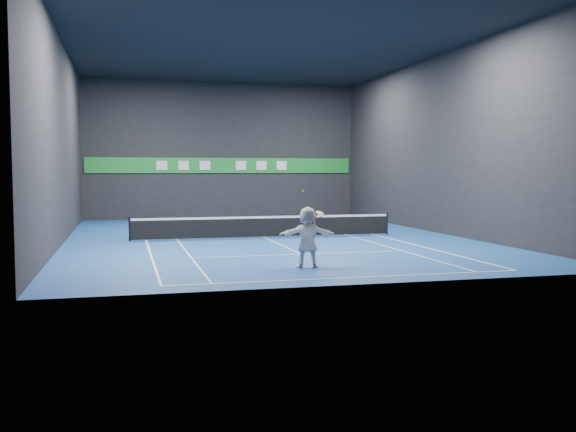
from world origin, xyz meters
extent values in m
plane|color=navy|center=(0.00, 0.00, 0.00)|extent=(26.00, 26.00, 0.00)
plane|color=black|center=(0.00, 0.00, 9.00)|extent=(26.00, 26.00, 0.00)
cube|color=black|center=(0.00, 13.00, 4.50)|extent=(18.00, 0.10, 9.00)
cube|color=black|center=(0.00, -13.00, 4.50)|extent=(18.00, 0.10, 9.00)
cube|color=black|center=(-9.00, 0.00, 4.50)|extent=(0.10, 26.00, 9.00)
cube|color=black|center=(9.00, 0.00, 4.50)|extent=(0.10, 26.00, 9.00)
cube|color=white|center=(0.00, -11.89, 0.00)|extent=(10.98, 0.08, 0.01)
cube|color=white|center=(0.00, 11.89, 0.00)|extent=(10.98, 0.08, 0.01)
cube|color=white|center=(-5.49, 0.00, 0.00)|extent=(0.08, 23.78, 0.01)
cube|color=white|center=(5.49, 0.00, 0.00)|extent=(0.08, 23.78, 0.01)
cube|color=white|center=(-4.11, 0.00, 0.00)|extent=(0.06, 23.78, 0.01)
cube|color=white|center=(4.11, 0.00, 0.00)|extent=(0.06, 23.78, 0.01)
cube|color=white|center=(0.00, -6.40, 0.00)|extent=(8.23, 0.06, 0.01)
cube|color=white|center=(0.00, 6.40, 0.00)|extent=(8.23, 0.06, 0.01)
cube|color=white|center=(0.00, 0.00, 0.00)|extent=(0.06, 12.80, 0.01)
imported|color=white|center=(-0.68, -9.60, 0.99)|extent=(1.91, 0.89, 1.98)
sphere|color=#C2DF25|center=(-0.82, -9.53, 2.47)|extent=(0.06, 0.06, 0.06)
cylinder|color=black|center=(-6.20, 0.00, 0.54)|extent=(0.10, 0.10, 1.07)
cylinder|color=black|center=(6.20, 0.00, 0.54)|extent=(0.10, 0.10, 1.07)
cube|color=black|center=(0.00, 0.00, 0.47)|extent=(12.40, 0.03, 0.86)
cube|color=white|center=(0.00, 0.00, 0.95)|extent=(12.40, 0.04, 0.10)
cube|color=#1E8A30|center=(0.00, 12.94, 3.50)|extent=(17.64, 0.06, 1.00)
cube|color=silver|center=(-4.00, 12.88, 3.50)|extent=(0.70, 0.04, 0.60)
cube|color=silver|center=(-2.60, 12.88, 3.50)|extent=(0.70, 0.04, 0.60)
cube|color=white|center=(-1.20, 12.88, 3.50)|extent=(0.70, 0.04, 0.60)
cube|color=silver|center=(1.20, 12.88, 3.50)|extent=(0.70, 0.04, 0.60)
cube|color=white|center=(2.60, 12.88, 3.50)|extent=(0.70, 0.04, 0.60)
cube|color=white|center=(4.00, 12.88, 3.50)|extent=(0.70, 0.04, 0.60)
torus|color=#AD1216|center=(-0.29, -9.55, 1.68)|extent=(0.35, 0.35, 0.24)
cylinder|color=#BFD24A|center=(-0.25, -9.55, 1.76)|extent=(0.37, 0.34, 0.17)
cylinder|color=red|center=(-0.38, -9.55, 1.66)|extent=(0.04, 0.15, 0.16)
cylinder|color=yellow|center=(-0.45, -9.57, 1.39)|extent=(0.06, 0.23, 0.21)
camera|label=1|loc=(-6.44, -29.45, 3.12)|focal=40.00mm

